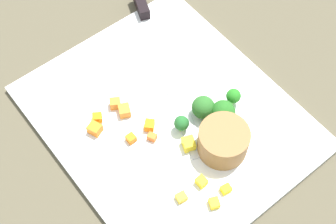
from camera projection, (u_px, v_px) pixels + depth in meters
name	position (u px, v px, depth m)	size (l,w,h in m)	color
ground_plane	(168.00, 119.00, 0.80)	(4.00, 4.00, 0.00)	brown
cutting_board	(168.00, 117.00, 0.80)	(0.43, 0.37, 0.01)	white
prep_bowl	(223.00, 141.00, 0.74)	(0.08, 0.08, 0.05)	olive
chef_knife	(153.00, 37.00, 0.87)	(0.34, 0.15, 0.02)	silver
carrot_dice_0	(130.00, 137.00, 0.76)	(0.01, 0.01, 0.01)	orange
carrot_dice_1	(95.00, 129.00, 0.77)	(0.02, 0.02, 0.02)	orange
carrot_dice_2	(115.00, 104.00, 0.80)	(0.02, 0.02, 0.02)	orange
carrot_dice_3	(124.00, 111.00, 0.79)	(0.02, 0.02, 0.02)	orange
carrot_dice_4	(149.00, 124.00, 0.78)	(0.01, 0.02, 0.02)	orange
carrot_dice_5	(152.00, 137.00, 0.77)	(0.01, 0.01, 0.01)	orange
carrot_dice_6	(97.00, 118.00, 0.78)	(0.02, 0.01, 0.01)	orange
pepper_dice_0	(181.00, 197.00, 0.71)	(0.01, 0.02, 0.01)	yellow
pepper_dice_1	(201.00, 182.00, 0.72)	(0.01, 0.02, 0.01)	yellow
pepper_dice_2	(214.00, 203.00, 0.71)	(0.02, 0.01, 0.01)	yellow
pepper_dice_3	(226.00, 189.00, 0.72)	(0.01, 0.01, 0.01)	yellow
pepper_dice_4	(189.00, 144.00, 0.76)	(0.02, 0.02, 0.02)	yellow
broccoli_floret_0	(181.00, 123.00, 0.76)	(0.02, 0.02, 0.03)	#88B55B
broccoli_floret_1	(233.00, 96.00, 0.79)	(0.02, 0.02, 0.03)	#8ABF6C
broccoli_floret_2	(203.00, 108.00, 0.78)	(0.04, 0.04, 0.04)	#82C261
broccoli_floret_3	(223.00, 112.00, 0.77)	(0.04, 0.04, 0.04)	#8EB855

